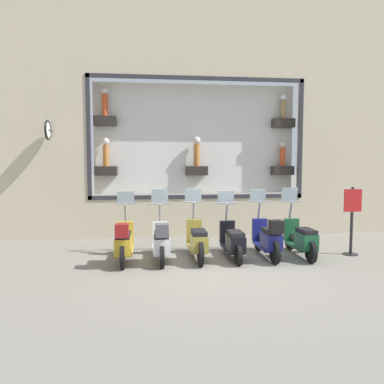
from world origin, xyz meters
TOP-DOWN VIEW (x-y plane):
  - ground_plane at (0.00, 0.00)m, footprint 120.00×120.00m
  - building_facade at (3.60, 0.00)m, footprint 1.20×36.00m
  - scooter_green_0 at (0.71, -2.15)m, footprint 1.80×0.61m
  - scooter_navy_1 at (0.66, -1.31)m, footprint 1.81×0.60m
  - scooter_black_2 at (0.71, -0.47)m, footprint 1.79×0.60m
  - scooter_olive_3 at (0.72, 0.37)m, footprint 1.81×0.60m
  - scooter_white_4 at (0.65, 1.21)m, footprint 1.80×0.60m
  - scooter_yellow_5 at (0.65, 2.05)m, footprint 1.80×0.61m
  - shop_sign_post at (0.77, -3.46)m, footprint 0.36×0.45m

SIDE VIEW (x-z plane):
  - ground_plane at x=0.00m, z-range 0.00..0.00m
  - scooter_black_2 at x=0.71m, z-range -0.36..1.19m
  - scooter_green_0 at x=0.71m, z-range -0.38..1.24m
  - scooter_olive_3 at x=0.72m, z-range -0.36..1.25m
  - scooter_white_4 at x=0.65m, z-range -0.34..1.27m
  - scooter_yellow_5 at x=0.65m, z-range -0.31..1.26m
  - scooter_navy_1 at x=0.66m, z-range -0.31..1.27m
  - shop_sign_post at x=0.77m, z-range 0.07..1.74m
  - building_facade at x=3.60m, z-range 0.13..10.58m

